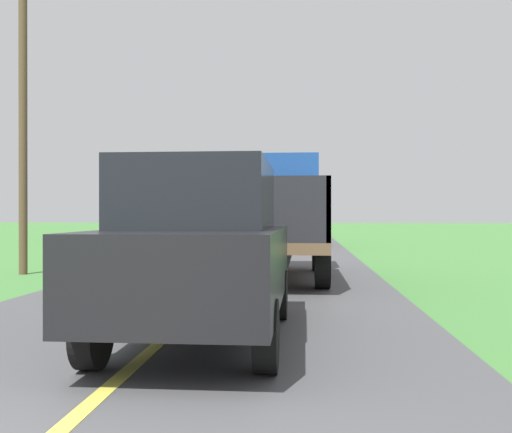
{
  "coord_description": "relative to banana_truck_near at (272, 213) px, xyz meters",
  "views": [
    {
      "loc": [
        1.53,
        -2.83,
        1.44
      ],
      "look_at": [
        0.38,
        10.73,
        1.4
      ],
      "focal_mm": 40.0,
      "sensor_mm": 36.0,
      "label": 1
    }
  ],
  "objects": [
    {
      "name": "banana_truck_far",
      "position": [
        -0.11,
        14.21,
        -0.0
      ],
      "size": [
        2.38,
        5.81,
        2.8
      ],
      "color": "#2D2D30",
      "rests_on": "road_surface"
    },
    {
      "name": "roadside_tree_near_left",
      "position": [
        -9.8,
        21.25,
        2.14
      ],
      "size": [
        3.68,
        3.68,
        5.28
      ],
      "color": "#4C3823",
      "rests_on": "ground"
    },
    {
      "name": "following_car",
      "position": [
        -0.37,
        -6.96,
        -0.41
      ],
      "size": [
        1.74,
        4.1,
        1.92
      ],
      "color": "black",
      "rests_on": "road_surface"
    },
    {
      "name": "banana_truck_near",
      "position": [
        0.0,
        0.0,
        0.0
      ],
      "size": [
        2.38,
        5.82,
        2.8
      ],
      "color": "#2D2D30",
      "rests_on": "road_surface"
    },
    {
      "name": "utility_pole_roadside",
      "position": [
        -6.05,
        0.2,
        2.67
      ],
      "size": [
        2.6,
        0.2,
        7.54
      ],
      "color": "brown",
      "rests_on": "ground"
    }
  ]
}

